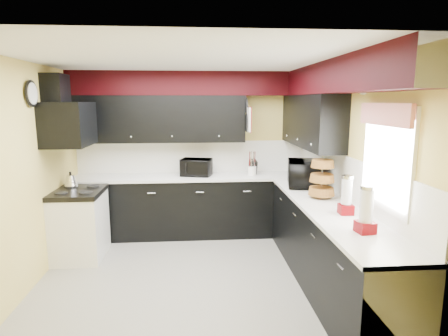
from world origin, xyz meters
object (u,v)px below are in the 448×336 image
microwave (304,173)px  knife_block (253,167)px  utensil_crock (252,171)px  toaster_oven (196,167)px  kettle (71,181)px

microwave → knife_block: size_ratio=2.74×
microwave → utensil_crock: 0.97m
toaster_oven → microwave: bearing=-13.3°
utensil_crock → knife_block: 0.10m
toaster_oven → kettle: 1.79m
microwave → kettle: size_ratio=3.39×
microwave → kettle: (-3.15, 0.28, -0.11)m
kettle → knife_block: bearing=12.7°
kettle → toaster_oven: bearing=17.3°
microwave → kettle: 3.16m
utensil_crock → knife_block: size_ratio=0.62×
microwave → utensil_crock: bearing=49.2°
knife_block → kettle: size_ratio=1.24×
knife_block → kettle: 2.65m
utensil_crock → kettle: kettle is taller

